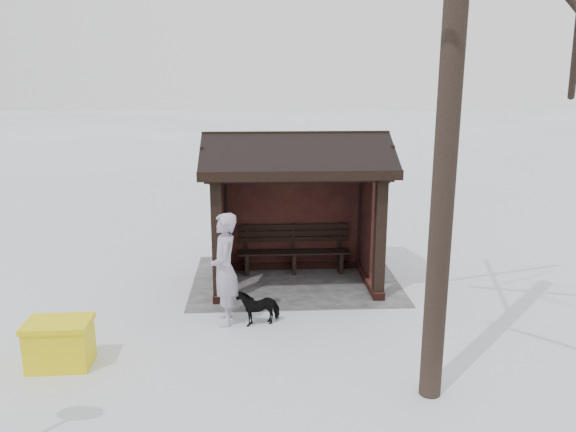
% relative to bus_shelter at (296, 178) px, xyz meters
% --- Properties ---
extents(ground, '(120.00, 120.00, 0.00)m').
position_rel_bus_shelter_xyz_m(ground, '(0.00, 0.16, -2.17)').
color(ground, white).
rests_on(ground, ground).
extents(trampled_patch, '(4.20, 3.20, 0.02)m').
position_rel_bus_shelter_xyz_m(trampled_patch, '(0.00, -0.04, -2.16)').
color(trampled_patch, gray).
rests_on(trampled_patch, ground).
extents(bus_shelter, '(3.60, 2.40, 3.09)m').
position_rel_bus_shelter_xyz_m(bus_shelter, '(0.00, 0.00, 0.00)').
color(bus_shelter, '#351813').
rests_on(bus_shelter, ground).
extents(pedestrian, '(0.51, 0.73, 1.93)m').
position_rel_bus_shelter_xyz_m(pedestrian, '(1.33, 1.96, -1.20)').
color(pedestrian, '#A99EB9').
rests_on(pedestrian, ground).
extents(dog, '(0.77, 0.52, 0.60)m').
position_rel_bus_shelter_xyz_m(dog, '(0.77, 2.01, -1.87)').
color(dog, black).
rests_on(dog, ground).
extents(grit_bin, '(0.93, 0.64, 0.70)m').
position_rel_bus_shelter_xyz_m(grit_bin, '(3.65, 3.33, -1.81)').
color(grit_bin, yellow).
rests_on(grit_bin, ground).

